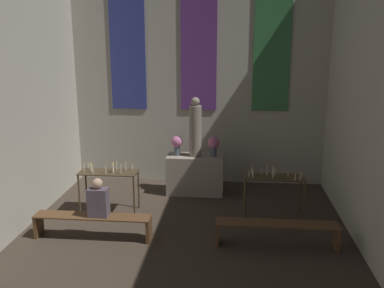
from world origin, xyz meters
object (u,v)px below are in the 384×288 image
at_px(flower_vase_right, 214,144).
at_px(statue, 195,129).
at_px(pew_back_left, 93,221).
at_px(candle_rack_right, 274,182).
at_px(pew_back_right, 277,229).
at_px(flower_vase_left, 177,143).
at_px(altar, 195,174).
at_px(person_seated, 98,200).
at_px(candle_rack_left, 109,177).

bearing_deg(flower_vase_right, statue, 180.00).
bearing_deg(statue, pew_back_left, -123.34).
xyz_separation_m(candle_rack_right, pew_back_right, (-0.04, -1.28, -0.43)).
height_order(statue, flower_vase_left, statue).
relative_size(altar, flower_vase_right, 2.83).
height_order(pew_back_right, person_seated, person_seated).
bearing_deg(flower_vase_right, candle_rack_left, -149.50).
height_order(pew_back_left, person_seated, person_seated).
height_order(flower_vase_right, person_seated, flower_vase_right).
height_order(flower_vase_right, pew_back_left, flower_vase_right).
distance_m(flower_vase_right, candle_rack_right, 1.86).
bearing_deg(candle_rack_right, statue, 143.58).
relative_size(flower_vase_right, pew_back_right, 0.22).
relative_size(pew_back_left, pew_back_right, 1.00).
bearing_deg(candle_rack_left, statue, 36.34).
bearing_deg(candle_rack_right, altar, 143.58).
height_order(statue, candle_rack_right, statue).
bearing_deg(statue, pew_back_right, -56.66).
relative_size(candle_rack_left, pew_back_left, 0.57).
bearing_deg(candle_rack_right, pew_back_left, -159.37).
bearing_deg(flower_vase_right, candle_rack_right, -44.53).
relative_size(flower_vase_right, candle_rack_left, 0.38).
bearing_deg(flower_vase_right, altar, 180.00).
xyz_separation_m(altar, flower_vase_left, (-0.43, 0.00, 0.75)).
bearing_deg(candle_rack_left, altar, 36.34).
xyz_separation_m(pew_back_left, pew_back_right, (3.35, 0.00, 0.00)).
bearing_deg(pew_back_right, flower_vase_right, 116.06).
relative_size(statue, person_seated, 1.91).
distance_m(altar, flower_vase_right, 0.87).
distance_m(altar, flower_vase_left, 0.87).
relative_size(altar, flower_vase_left, 2.83).
bearing_deg(person_seated, candle_rack_left, 98.01).
bearing_deg(candle_rack_left, flower_vase_right, 30.50).
distance_m(pew_back_left, pew_back_right, 3.35).
bearing_deg(pew_back_left, candle_rack_left, 92.25).
xyz_separation_m(altar, pew_back_left, (-1.68, -2.55, -0.13)).
distance_m(pew_back_left, person_seated, 0.45).
xyz_separation_m(candle_rack_right, person_seated, (-3.27, -1.28, -0.00)).
xyz_separation_m(altar, candle_rack_right, (1.72, -1.27, 0.30)).
distance_m(altar, candle_rack_right, 2.16).
xyz_separation_m(flower_vase_left, person_seated, (-1.12, -2.55, -0.45)).
bearing_deg(flower_vase_left, candle_rack_left, -135.58).
height_order(flower_vase_left, candle_rack_right, flower_vase_left).
relative_size(flower_vase_left, person_seated, 0.65).
height_order(flower_vase_left, pew_back_right, flower_vase_left).
relative_size(candle_rack_left, pew_back_right, 0.57).
distance_m(altar, pew_back_right, 3.05).
relative_size(statue, candle_rack_right, 1.13).
xyz_separation_m(flower_vase_left, candle_rack_left, (-1.30, -1.27, -0.44)).
distance_m(statue, pew_back_right, 3.29).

